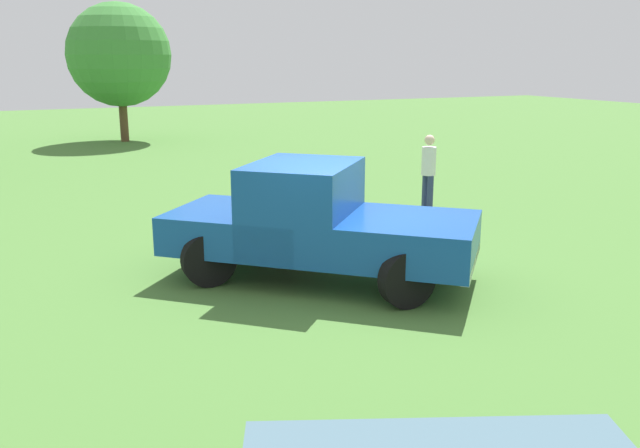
% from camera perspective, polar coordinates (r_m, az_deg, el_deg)
% --- Properties ---
extents(ground_plane, '(80.00, 80.00, 0.00)m').
position_cam_1_polar(ground_plane, '(10.52, 0.56, -4.78)').
color(ground_plane, '#477533').
extents(pickup_truck, '(4.80, 4.61, 1.84)m').
position_cam_1_polar(pickup_truck, '(10.30, -0.65, 0.38)').
color(pickup_truck, black).
rests_on(pickup_truck, ground_plane).
extents(person_bystander, '(0.32, 0.34, 1.75)m').
position_cam_1_polar(person_bystander, '(15.13, 9.31, 4.72)').
color(person_bystander, navy).
rests_on(person_bystander, ground_plane).
extents(tree_back_right, '(4.17, 4.17, 5.61)m').
position_cam_1_polar(tree_back_right, '(29.02, -16.88, 13.73)').
color(tree_back_right, brown).
rests_on(tree_back_right, ground_plane).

